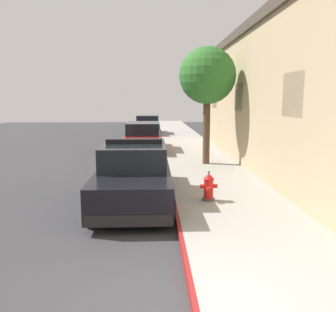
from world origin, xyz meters
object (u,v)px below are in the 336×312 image
parked_car_silver_ahead (143,138)px  fire_hydrant (209,187)px  street_tree (207,77)px  police_cruiser (135,174)px  parked_car_dark_far (148,126)px

parked_car_silver_ahead → fire_hydrant: 9.64m
street_tree → police_cruiser: bearing=-119.1°
parked_car_dark_far → police_cruiser: bearing=-90.2°
parked_car_dark_far → fire_hydrant: 18.48m
parked_car_dark_far → fire_hydrant: bearing=-84.2°
police_cruiser → parked_car_silver_ahead: bearing=90.3°
police_cruiser → parked_car_dark_far: bearing=89.8°
parked_car_dark_far → street_tree: 13.69m
street_tree → parked_car_silver_ahead: bearing=122.6°
parked_car_silver_ahead → police_cruiser: bearing=-89.7°
police_cruiser → parked_car_dark_far: 17.85m
fire_hydrant → parked_car_silver_ahead: bearing=101.7°
police_cruiser → fire_hydrant: (1.90, -0.54, -0.23)m
parked_car_silver_ahead → parked_car_dark_far: 8.95m
parked_car_dark_far → fire_hydrant: parked_car_dark_far is taller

